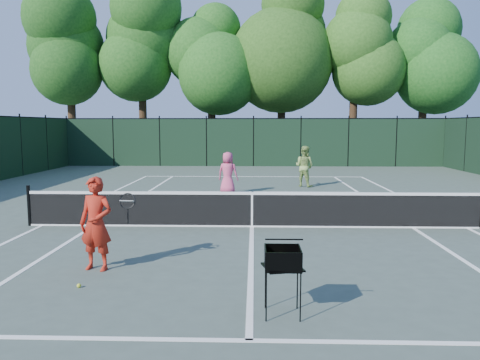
{
  "coord_description": "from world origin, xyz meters",
  "views": [
    {
      "loc": [
        0.05,
        -11.81,
        2.6
      ],
      "look_at": [
        -0.34,
        1.0,
        1.1
      ],
      "focal_mm": 35.0,
      "sensor_mm": 36.0,
      "label": 1
    }
  ],
  "objects_px": {
    "player_pink": "(228,173)",
    "loose_ball_midcourt": "(79,286)",
    "coach": "(96,224)",
    "ball_hopper": "(283,259)",
    "player_green": "(304,166)"
  },
  "relations": [
    {
      "from": "player_pink",
      "to": "loose_ball_midcourt",
      "type": "distance_m",
      "value": 10.67
    },
    {
      "from": "coach",
      "to": "ball_hopper",
      "type": "xyz_separation_m",
      "value": [
        3.23,
        -1.94,
        -0.06
      ]
    },
    {
      "from": "player_green",
      "to": "player_pink",
      "type": "bearing_deg",
      "value": 69.59
    },
    {
      "from": "player_pink",
      "to": "coach",
      "type": "bearing_deg",
      "value": 94.99
    },
    {
      "from": "player_pink",
      "to": "loose_ball_midcourt",
      "type": "xyz_separation_m",
      "value": [
        -1.82,
        -10.48,
        -0.77
      ]
    },
    {
      "from": "player_green",
      "to": "ball_hopper",
      "type": "height_order",
      "value": "player_green"
    },
    {
      "from": "player_pink",
      "to": "loose_ball_midcourt",
      "type": "bearing_deg",
      "value": 96.05
    },
    {
      "from": "ball_hopper",
      "to": "coach",
      "type": "bearing_deg",
      "value": 135.0
    },
    {
      "from": "loose_ball_midcourt",
      "to": "ball_hopper",
      "type": "bearing_deg",
      "value": -17.03
    },
    {
      "from": "coach",
      "to": "player_pink",
      "type": "bearing_deg",
      "value": 90.83
    },
    {
      "from": "coach",
      "to": "player_green",
      "type": "height_order",
      "value": "player_green"
    },
    {
      "from": "player_pink",
      "to": "loose_ball_midcourt",
      "type": "height_order",
      "value": "player_pink"
    },
    {
      "from": "coach",
      "to": "player_green",
      "type": "distance_m",
      "value": 12.74
    },
    {
      "from": "loose_ball_midcourt",
      "to": "player_green",
      "type": "bearing_deg",
      "value": 68.69
    },
    {
      "from": "player_pink",
      "to": "ball_hopper",
      "type": "xyz_separation_m",
      "value": [
        1.4,
        -11.47,
        -0.01
      ]
    }
  ]
}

